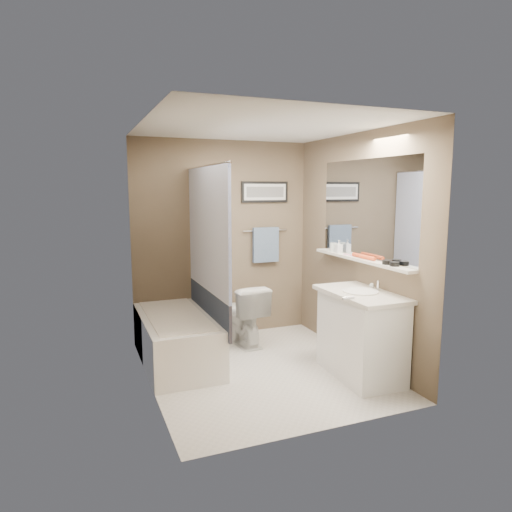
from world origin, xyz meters
name	(u,v)px	position (x,y,z in m)	size (l,w,h in m)	color
ground	(261,370)	(0.00, 0.00, 0.00)	(2.50, 2.50, 0.00)	silver
ceiling	(262,129)	(0.00, 0.00, 2.38)	(2.20, 2.50, 0.04)	silver
wall_back	(223,240)	(0.00, 1.23, 1.20)	(2.20, 0.04, 2.40)	brown
wall_front	(326,275)	(0.00, -1.23, 1.20)	(2.20, 0.04, 2.40)	brown
wall_left	(149,259)	(-1.08, 0.00, 1.20)	(0.04, 2.50, 2.40)	brown
wall_right	(356,248)	(1.08, 0.00, 1.20)	(0.04, 2.50, 2.40)	brown
tile_surround	(141,272)	(-1.09, 0.50, 1.00)	(0.02, 1.55, 2.00)	#C7B696
curtain_rod	(207,166)	(-0.40, 0.50, 2.05)	(0.02, 0.02, 1.55)	silver
curtain_upper	(208,230)	(-0.40, 0.50, 1.40)	(0.03, 1.45, 1.28)	white
curtain_lower	(209,307)	(-0.40, 0.50, 0.58)	(0.03, 1.45, 0.36)	#273249
mirror	(366,209)	(1.09, -0.15, 1.62)	(0.02, 1.60, 1.00)	silver
shelf	(360,259)	(1.04, -0.15, 1.10)	(0.12, 1.60, 0.03)	silver
towel_bar	(265,230)	(0.55, 1.22, 1.30)	(0.02, 0.02, 0.60)	silver
towel	(266,245)	(0.55, 1.20, 1.12)	(0.34, 0.05, 0.44)	#839FBE
art_frame	(265,192)	(0.55, 1.23, 1.78)	(0.62, 0.03, 0.26)	black
art_mat	(265,192)	(0.55, 1.22, 1.78)	(0.56, 0.00, 0.20)	white
art_image	(265,192)	(0.55, 1.22, 1.78)	(0.50, 0.00, 0.13)	#595959
door	(388,296)	(0.55, -1.24, 1.00)	(0.80, 0.02, 2.00)	silver
door_handle	(348,298)	(0.22, -1.19, 1.00)	(0.02, 0.02, 0.10)	silver
bathtub	(176,339)	(-0.75, 0.56, 0.25)	(0.70, 1.50, 0.50)	white
tub_rim	(175,316)	(-0.75, 0.56, 0.50)	(0.56, 1.36, 0.02)	white
toilet	(243,314)	(0.11, 0.83, 0.36)	(0.40, 0.71, 0.72)	silver
vanity	(361,336)	(0.85, -0.48, 0.40)	(0.50, 0.90, 0.80)	white
countertop	(361,294)	(0.84, -0.48, 0.82)	(0.54, 0.96, 0.04)	beige
sink_basin	(361,291)	(0.83, -0.48, 0.85)	(0.34, 0.34, 0.01)	white
faucet_spout	(378,285)	(1.03, -0.48, 0.89)	(0.02, 0.02, 0.10)	silver
faucet_knob	(372,285)	(1.03, -0.38, 0.87)	(0.05, 0.05, 0.05)	silver
candle_bowl_near	(394,264)	(1.04, -0.70, 1.14)	(0.09, 0.09, 0.04)	black
candle_bowl_far	(387,262)	(1.04, -0.59, 1.14)	(0.09, 0.09, 0.04)	black
hair_brush_front	(368,258)	(1.04, -0.28, 1.14)	(0.04, 0.04, 0.22)	#DA481E
hair_brush_back	(359,256)	(1.04, -0.14, 1.14)	(0.04, 0.04, 0.22)	#BF3E1B
pink_comb	(349,255)	(1.04, 0.05, 1.12)	(0.03, 0.16, 0.01)	pink
glass_jar	(333,247)	(1.04, 0.37, 1.17)	(0.08, 0.08, 0.10)	silver
soap_bottle	(339,246)	(1.04, 0.26, 1.19)	(0.06, 0.07, 0.14)	#999999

